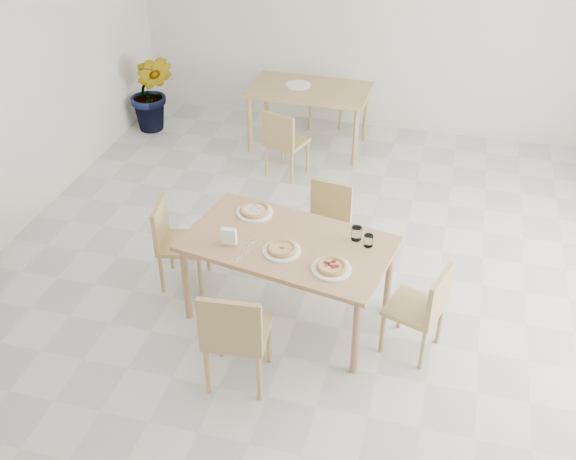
% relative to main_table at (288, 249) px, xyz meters
% --- Properties ---
extents(main_table, '(1.76, 1.20, 0.75)m').
position_rel_main_table_xyz_m(main_table, '(0.00, 0.00, 0.00)').
color(main_table, '#AE7B59').
rests_on(main_table, ground).
extents(chair_south, '(0.49, 0.49, 0.91)m').
position_rel_main_table_xyz_m(chair_south, '(-0.16, -0.87, -0.15)').
color(chair_south, tan).
rests_on(chair_south, ground).
extents(chair_north, '(0.45, 0.45, 0.79)m').
position_rel_main_table_xyz_m(chair_north, '(0.15, 0.82, -0.21)').
color(chair_north, tan).
rests_on(chair_north, ground).
extents(chair_west, '(0.46, 0.46, 0.81)m').
position_rel_main_table_xyz_m(chair_west, '(-1.08, 0.19, -0.21)').
color(chair_west, tan).
rests_on(chair_west, ground).
extents(chair_east, '(0.50, 0.50, 0.80)m').
position_rel_main_table_xyz_m(chair_east, '(1.11, -0.16, -0.21)').
color(chair_east, tan).
rests_on(chair_east, ground).
extents(plate_margherita, '(0.30, 0.30, 0.02)m').
position_rel_main_table_xyz_m(plate_margherita, '(-0.01, -0.14, 0.08)').
color(plate_margherita, white).
rests_on(plate_margherita, main_table).
extents(plate_mushroom, '(0.31, 0.31, 0.02)m').
position_rel_main_table_xyz_m(plate_mushroom, '(-0.38, 0.33, 0.08)').
color(plate_mushroom, white).
rests_on(plate_mushroom, main_table).
extents(plate_pepperoni, '(0.30, 0.30, 0.02)m').
position_rel_main_table_xyz_m(plate_pepperoni, '(0.41, -0.27, 0.08)').
color(plate_pepperoni, white).
rests_on(plate_pepperoni, main_table).
extents(pizza_margherita, '(0.29, 0.29, 0.03)m').
position_rel_main_table_xyz_m(pizza_margherita, '(-0.01, -0.14, 0.11)').
color(pizza_margherita, tan).
rests_on(pizza_margherita, plate_margherita).
extents(pizza_mushroom, '(0.33, 0.33, 0.03)m').
position_rel_main_table_xyz_m(pizza_mushroom, '(-0.38, 0.33, 0.11)').
color(pizza_mushroom, tan).
rests_on(pizza_mushroom, plate_mushroom).
extents(pizza_pepperoni, '(0.24, 0.24, 0.03)m').
position_rel_main_table_xyz_m(pizza_pepperoni, '(0.41, -0.27, 0.11)').
color(pizza_pepperoni, tan).
rests_on(pizza_pepperoni, plate_pepperoni).
extents(tumbler_a, '(0.08, 0.08, 0.11)m').
position_rel_main_table_xyz_m(tumbler_a, '(0.51, 0.17, 0.13)').
color(tumbler_a, white).
rests_on(tumbler_a, main_table).
extents(tumbler_b, '(0.07, 0.07, 0.10)m').
position_rel_main_table_xyz_m(tumbler_b, '(0.62, 0.11, 0.12)').
color(tumbler_b, white).
rests_on(tumbler_b, main_table).
extents(napkin_holder, '(0.13, 0.07, 0.15)m').
position_rel_main_table_xyz_m(napkin_holder, '(-0.44, -0.15, 0.14)').
color(napkin_holder, silver).
rests_on(napkin_holder, main_table).
extents(fork_a, '(0.07, 0.16, 0.01)m').
position_rel_main_table_xyz_m(fork_a, '(-0.29, -0.12, 0.08)').
color(fork_a, silver).
rests_on(fork_a, main_table).
extents(fork_b, '(0.10, 0.16, 0.01)m').
position_rel_main_table_xyz_m(fork_b, '(-0.28, -0.26, 0.08)').
color(fork_b, silver).
rests_on(fork_b, main_table).
extents(second_table, '(1.43, 0.83, 0.75)m').
position_rel_main_table_xyz_m(second_table, '(-0.56, 3.09, -0.01)').
color(second_table, tan).
rests_on(second_table, ground).
extents(chair_back_s, '(0.50, 0.50, 0.80)m').
position_rel_main_table_xyz_m(chair_back_s, '(-0.65, 2.28, -0.21)').
color(chair_back_s, tan).
rests_on(chair_back_s, ground).
extents(chair_back_n, '(0.55, 0.55, 0.90)m').
position_rel_main_table_xyz_m(chair_back_n, '(-0.53, 3.86, -0.16)').
color(chair_back_n, tan).
rests_on(chair_back_n, ground).
extents(plate_empty, '(0.30, 0.30, 0.02)m').
position_rel_main_table_xyz_m(plate_empty, '(-0.70, 3.13, 0.08)').
color(plate_empty, white).
rests_on(plate_empty, second_table).
extents(potted_plant, '(0.61, 0.52, 1.01)m').
position_rel_main_table_xyz_m(potted_plant, '(-2.56, 3.03, -0.17)').
color(potted_plant, '#37671E').
rests_on(potted_plant, ground).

